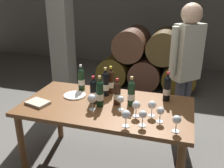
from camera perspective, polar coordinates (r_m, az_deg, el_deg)
ground_plane at (r=2.96m, az=-1.19°, el=-18.09°), size 14.00×14.00×0.00m
cellar_back_wall at (r=6.43m, az=10.89°, el=16.52°), size 10.00×0.24×2.80m
barrel_stack at (r=5.02m, az=8.05°, el=5.24°), size 1.86×0.90×1.15m
stone_pillar at (r=4.32m, az=-11.45°, el=13.11°), size 0.32×0.32×2.60m
dining_table at (r=2.59m, az=-1.30°, el=-6.52°), size 1.70×0.90×0.76m
wine_bottle_0 at (r=2.49m, az=4.38°, el=-2.10°), size 0.07×0.07×0.30m
wine_bottle_1 at (r=2.51m, az=1.15°, el=-2.07°), size 0.07×0.07×0.27m
wine_bottle_2 at (r=2.56m, az=-4.20°, el=-1.61°), size 0.07×0.07×0.28m
wine_bottle_3 at (r=2.71m, az=-1.46°, el=0.06°), size 0.07×0.07×0.32m
wine_bottle_4 at (r=2.78m, az=-0.29°, el=0.57°), size 0.07×0.07×0.31m
wine_bottle_5 at (r=2.47m, az=-2.78°, el=-2.12°), size 0.07×0.07×0.32m
wine_bottle_6 at (r=2.65m, az=12.32°, el=-0.97°), size 0.07×0.07×0.31m
wine_bottle_7 at (r=2.88m, az=-6.95°, el=1.10°), size 0.07×0.07×0.30m
wine_glass_0 at (r=2.12m, az=3.19°, el=-7.01°), size 0.08×0.08×0.15m
wine_glass_1 at (r=2.23m, az=10.87°, el=-6.13°), size 0.07×0.07×0.14m
wine_glass_2 at (r=2.29m, az=5.50°, el=-4.89°), size 0.08×0.08×0.15m
wine_glass_3 at (r=2.12m, az=14.41°, el=-7.95°), size 0.07×0.07×0.15m
wine_glass_4 at (r=2.32m, az=9.04°, el=-4.77°), size 0.08×0.08×0.15m
wine_glass_5 at (r=2.66m, az=-3.40°, el=-0.95°), size 0.09×0.09×0.16m
wine_glass_6 at (r=2.15m, az=6.97°, el=-6.97°), size 0.07×0.07×0.14m
wine_glass_7 at (r=2.41m, az=1.95°, el=-3.62°), size 0.07×0.07×0.14m
wine_glass_8 at (r=2.41m, az=-4.54°, el=-3.38°), size 0.09×0.09×0.16m
tasting_notebook at (r=2.66m, az=-16.42°, el=-4.09°), size 0.25×0.21×0.03m
serving_plate at (r=2.77m, az=-8.43°, el=-2.54°), size 0.24×0.24×0.01m
sommelier_presenting at (r=3.04m, az=16.45°, el=4.48°), size 0.37×0.38×1.72m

